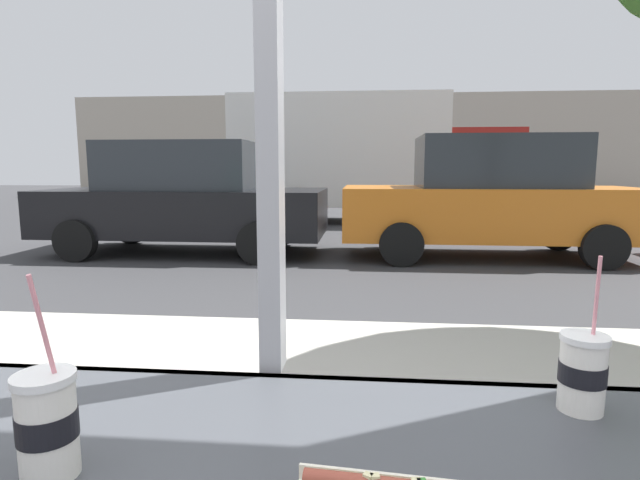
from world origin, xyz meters
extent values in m
plane|color=#38383A|center=(0.00, 8.00, 0.00)|extent=(60.00, 60.00, 0.00)
cube|color=#B2ADA3|center=(0.00, 1.60, 0.07)|extent=(16.00, 2.80, 0.15)
cube|color=#2A2C30|center=(0.00, 0.03, 0.94)|extent=(1.95, 0.02, 0.02)
cube|color=#9E9EA3|center=(0.00, 0.08, 1.72)|extent=(0.05, 0.08, 1.54)
cube|color=#A89E8E|center=(0.00, 23.46, 2.41)|extent=(28.00, 1.20, 4.82)
cylinder|color=white|center=(-0.26, -0.37, 1.02)|extent=(0.08, 0.08, 0.15)
cylinder|color=black|center=(-0.26, -0.37, 1.03)|extent=(0.09, 0.09, 0.04)
cylinder|color=black|center=(-0.26, -0.37, 1.09)|extent=(0.08, 0.08, 0.01)
cylinder|color=white|center=(-0.26, -0.37, 1.10)|extent=(0.09, 0.09, 0.01)
cylinder|color=pink|center=(-0.25, -0.37, 1.17)|extent=(0.01, 0.05, 0.20)
cylinder|color=white|center=(0.63, -0.08, 1.01)|extent=(0.08, 0.08, 0.14)
cylinder|color=black|center=(0.63, -0.08, 1.02)|extent=(0.09, 0.09, 0.04)
cylinder|color=black|center=(0.63, -0.08, 1.08)|extent=(0.08, 0.08, 0.01)
cylinder|color=white|center=(0.63, -0.08, 1.09)|extent=(0.09, 0.09, 0.01)
cylinder|color=pink|center=(0.64, -0.08, 1.15)|extent=(0.02, 0.05, 0.20)
cube|color=beige|center=(0.23, -0.40, 1.00)|extent=(0.01, 0.01, 0.01)
cube|color=beige|center=(0.22, -0.40, 1.00)|extent=(0.02, 0.01, 0.01)
cube|color=black|center=(-2.76, 7.01, 0.69)|extent=(4.56, 1.85, 0.74)
cube|color=#282D33|center=(-2.78, 7.01, 1.44)|extent=(2.37, 1.63, 0.77)
cylinder|color=black|center=(-1.34, 7.94, 0.32)|extent=(0.64, 0.18, 0.64)
cylinder|color=black|center=(-1.34, 6.09, 0.32)|extent=(0.64, 0.18, 0.64)
cylinder|color=black|center=(-4.17, 7.94, 0.32)|extent=(0.64, 0.18, 0.64)
cylinder|color=black|center=(-4.17, 6.09, 0.32)|extent=(0.64, 0.18, 0.64)
cube|color=orange|center=(2.12, 7.01, 0.72)|extent=(4.50, 1.70, 0.79)
cube|color=#282D33|center=(2.20, 7.01, 1.50)|extent=(2.34, 1.50, 0.78)
cylinder|color=black|center=(3.51, 7.86, 0.32)|extent=(0.64, 0.18, 0.64)
cylinder|color=black|center=(3.51, 6.16, 0.32)|extent=(0.64, 0.18, 0.64)
cylinder|color=black|center=(0.72, 7.86, 0.32)|extent=(0.64, 0.18, 0.64)
cylinder|color=black|center=(0.72, 6.16, 0.32)|extent=(0.64, 0.18, 0.64)
cube|color=silver|center=(-0.51, 12.15, 1.82)|extent=(5.37, 2.20, 2.75)
cube|color=maroon|center=(2.98, 12.15, 1.40)|extent=(1.90, 2.10, 1.90)
cylinder|color=black|center=(2.98, 13.20, 0.45)|extent=(0.90, 0.24, 0.90)
cylinder|color=black|center=(2.98, 11.10, 0.45)|extent=(0.90, 0.24, 0.90)
cylinder|color=black|center=(-1.52, 13.25, 0.45)|extent=(0.90, 0.24, 0.90)
cylinder|color=black|center=(-1.52, 11.05, 0.45)|extent=(0.90, 0.24, 0.90)
camera|label=1|loc=(0.21, -1.03, 1.41)|focal=28.11mm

